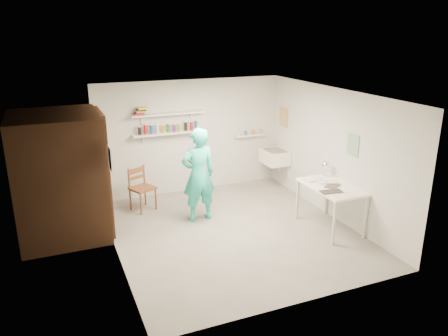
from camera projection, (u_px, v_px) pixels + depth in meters
name	position (u px, v px, depth m)	size (l,w,h in m)	color
floor	(233.00, 232.00, 7.66)	(4.00, 4.50, 0.02)	slate
ceiling	(234.00, 94.00, 6.91)	(4.00, 4.50, 0.02)	silver
wall_back	(190.00, 136.00, 9.27)	(4.00, 0.02, 2.40)	silver
wall_front	(308.00, 218.00, 5.30)	(4.00, 0.02, 2.40)	silver
wall_left	(111.00, 182.00, 6.55)	(0.02, 4.50, 2.40)	silver
wall_right	(333.00, 154.00, 8.02)	(0.02, 4.50, 2.40)	silver
doorway_recess	(104.00, 174.00, 7.54)	(0.02, 0.90, 2.00)	black
corridor_box	(60.00, 176.00, 7.27)	(1.40, 1.50, 2.10)	brown
door_lintel	(99.00, 114.00, 7.23)	(0.06, 1.05, 0.10)	brown
door_jamb_near	(109.00, 183.00, 7.11)	(0.06, 0.10, 2.00)	brown
door_jamb_far	(101.00, 165.00, 7.99)	(0.06, 0.10, 2.00)	brown
shelf_lower	(169.00, 133.00, 8.93)	(1.50, 0.22, 0.03)	white
shelf_upper	(168.00, 114.00, 8.81)	(1.50, 0.22, 0.03)	white
ledge_shelf	(249.00, 135.00, 9.71)	(0.70, 0.14, 0.03)	white
poster_left	(110.00, 159.00, 6.50)	(0.01, 0.28, 0.36)	#334C7F
poster_right_a	(284.00, 117.00, 9.49)	(0.01, 0.34, 0.42)	#995933
poster_right_b	(353.00, 145.00, 7.44)	(0.01, 0.30, 0.38)	#3F724C
belfast_sink	(275.00, 157.00, 9.57)	(0.48, 0.60, 0.30)	white
man	(199.00, 175.00, 7.88)	(0.64, 0.42, 1.74)	#29D0B8
wall_clock	(195.00, 156.00, 7.99)	(0.31, 0.31, 0.04)	beige
wooden_chair	(142.00, 188.00, 8.43)	(0.42, 0.40, 0.89)	brown
work_table	(330.00, 207.00, 7.67)	(0.72, 1.19, 0.80)	white
desk_lamp	(326.00, 165.00, 7.98)	(0.15, 0.15, 0.15)	white
spray_cans	(169.00, 128.00, 8.90)	(1.34, 0.06, 0.17)	black
book_stack	(141.00, 111.00, 8.58)	(0.26, 0.14, 0.14)	red
ledge_pots	(249.00, 133.00, 9.69)	(0.48, 0.07, 0.09)	silver
papers	(332.00, 185.00, 7.55)	(0.30, 0.22, 0.02)	silver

